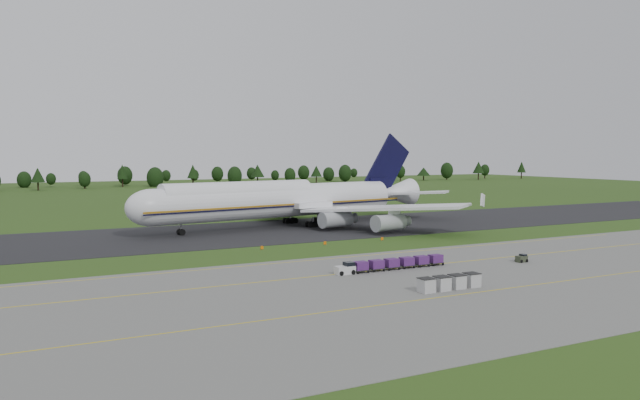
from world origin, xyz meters
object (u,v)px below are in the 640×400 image
aircraft (284,200)px  utility_cart (521,259)px  baggage_train (390,264)px  edge_markers (325,243)px  uld_row (450,282)px

aircraft → utility_cart: aircraft is taller
aircraft → baggage_train: (-8.08, -56.71, -5.45)m
baggage_train → edge_markers: 27.25m
baggage_train → edge_markers: baggage_train is taller
aircraft → baggage_train: 57.54m
uld_row → baggage_train: bearing=87.2°
baggage_train → edge_markers: (3.34, 27.04, -0.66)m
baggage_train → utility_cart: 22.43m
aircraft → utility_cart: bearing=-77.0°
aircraft → baggage_train: bearing=-98.1°
uld_row → utility_cart: bearing=24.9°
baggage_train → uld_row: size_ratio=2.04×
edge_markers → uld_row: bearing=-95.5°
uld_row → edge_markers: 41.90m
utility_cart → baggage_train: bearing=169.5°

